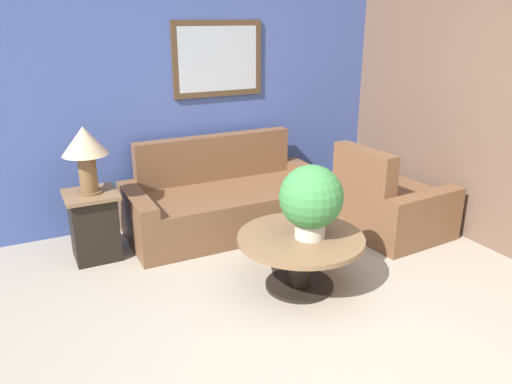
# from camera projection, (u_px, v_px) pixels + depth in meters

# --- Properties ---
(ground_plane) EXTENTS (20.00, 20.00, 0.00)m
(ground_plane) POSITION_uv_depth(u_px,v_px,m) (335.00, 351.00, 3.35)
(ground_plane) COLOR gray
(wall_back) EXTENTS (6.48, 0.09, 2.60)m
(wall_back) POSITION_uv_depth(u_px,v_px,m) (189.00, 97.00, 5.26)
(wall_back) COLOR #42569E
(wall_back) RESTS_ON ground_plane
(wall_right) EXTENTS (0.06, 4.76, 2.60)m
(wall_right) POSITION_uv_depth(u_px,v_px,m) (448.00, 102.00, 5.03)
(wall_right) COLOR brown
(wall_right) RESTS_ON ground_plane
(couch_main) EXTENTS (2.09, 0.96, 0.92)m
(couch_main) POSITION_uv_depth(u_px,v_px,m) (228.00, 202.00, 5.21)
(couch_main) COLOR brown
(couch_main) RESTS_ON ground_plane
(armchair) EXTENTS (0.99, 1.17, 0.92)m
(armchair) POSITION_uv_depth(u_px,v_px,m) (386.00, 205.00, 5.13)
(armchair) COLOR brown
(armchair) RESTS_ON ground_plane
(coffee_table) EXTENTS (1.03, 1.03, 0.46)m
(coffee_table) POSITION_uv_depth(u_px,v_px,m) (300.00, 250.00, 4.04)
(coffee_table) COLOR black
(coffee_table) RESTS_ON ground_plane
(side_table) EXTENTS (0.46, 0.46, 0.63)m
(side_table) POSITION_uv_depth(u_px,v_px,m) (94.00, 225.00, 4.55)
(side_table) COLOR black
(side_table) RESTS_ON ground_plane
(table_lamp) EXTENTS (0.40, 0.40, 0.60)m
(table_lamp) POSITION_uv_depth(u_px,v_px,m) (85.00, 147.00, 4.31)
(table_lamp) COLOR brown
(table_lamp) RESTS_ON side_table
(potted_plant_on_table) EXTENTS (0.51, 0.51, 0.59)m
(potted_plant_on_table) POSITION_uv_depth(u_px,v_px,m) (311.00, 199.00, 3.87)
(potted_plant_on_table) COLOR beige
(potted_plant_on_table) RESTS_ON coffee_table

